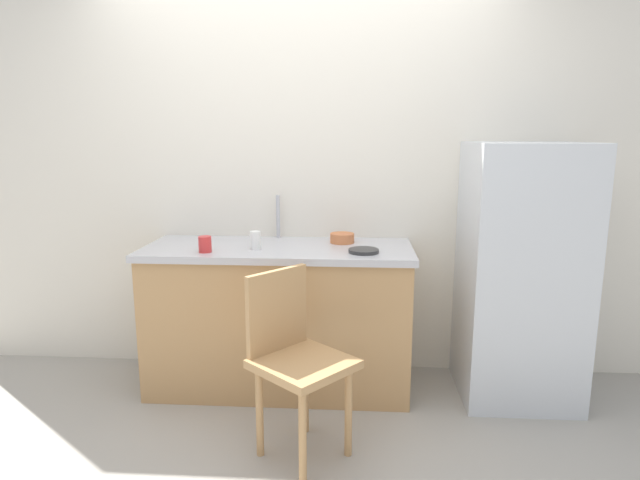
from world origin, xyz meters
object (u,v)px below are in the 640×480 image
at_px(cup_red, 205,244).
at_px(cup_white, 255,240).
at_px(refrigerator, 521,273).
at_px(chair, 295,354).
at_px(hotplate, 364,251).
at_px(terracotta_bowl, 342,238).

bearing_deg(cup_red, cup_white, 19.98).
bearing_deg(cup_white, refrigerator, 3.10).
bearing_deg(chair, hotplate, 10.51).
height_order(terracotta_bowl, cup_red, cup_red).
bearing_deg(terracotta_bowl, chair, -103.66).
height_order(hotplate, cup_white, cup_white).
relative_size(terracotta_bowl, hotplate, 0.86).
xyz_separation_m(refrigerator, cup_red, (-1.79, -0.18, 0.18)).
distance_m(hotplate, cup_white, 0.62).
distance_m(chair, cup_white, 0.80).
bearing_deg(hotplate, refrigerator, 8.22).
xyz_separation_m(refrigerator, chair, (-1.23, -0.68, -0.24)).
height_order(refrigerator, cup_white, refrigerator).
bearing_deg(refrigerator, cup_red, -174.28).
height_order(refrigerator, chair, refrigerator).
relative_size(refrigerator, hotplate, 8.72).
relative_size(chair, cup_red, 9.86).
relative_size(hotplate, cup_red, 1.88).
height_order(terracotta_bowl, hotplate, terracotta_bowl).
bearing_deg(cup_white, hotplate, -4.45).
bearing_deg(cup_white, terracotta_bowl, 23.97).
xyz_separation_m(terracotta_bowl, hotplate, (0.13, -0.27, -0.02)).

